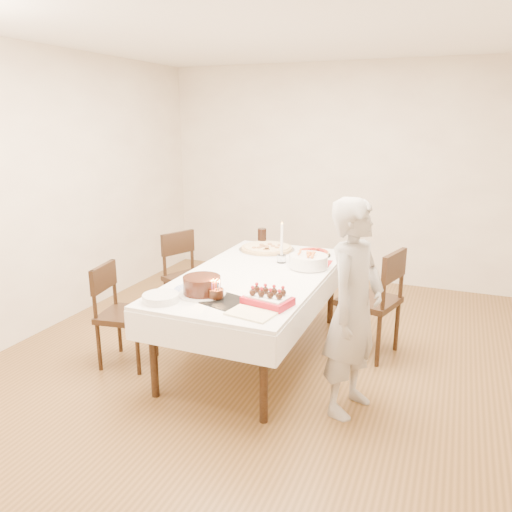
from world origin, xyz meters
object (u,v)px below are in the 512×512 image
at_px(chair_right_savory, 369,301).
at_px(pizza_white, 267,248).
at_px(chair_left_dessert, 126,315).
at_px(dining_table, 256,315).
at_px(pasta_bowl, 308,261).
at_px(person, 354,309).
at_px(layer_cake, 202,286).
at_px(birthday_cake, 216,289).
at_px(strawberry_box, 268,299).
at_px(pizza_pepperoni, 313,253).
at_px(chair_left_savory, 191,279).
at_px(cola_glass, 262,236).
at_px(taper_candle, 282,242).

relative_size(chair_right_savory, pizza_white, 1.73).
relative_size(chair_right_savory, chair_left_dessert, 1.11).
height_order(dining_table, pasta_bowl, pasta_bowl).
xyz_separation_m(person, layer_cake, (-1.13, -0.09, 0.05)).
distance_m(chair_right_savory, layer_cake, 1.54).
relative_size(chair_right_savory, layer_cake, 2.69).
xyz_separation_m(birthday_cake, strawberry_box, (0.39, 0.03, -0.04)).
bearing_deg(pizza_white, birthday_cake, -83.90).
bearing_deg(pizza_pepperoni, chair_left_dessert, -133.12).
height_order(chair_left_savory, person, person).
height_order(chair_left_savory, cola_glass, chair_left_savory).
distance_m(chair_right_savory, strawberry_box, 1.23).
bearing_deg(taper_candle, cola_glass, 126.17).
height_order(dining_table, person, person).
bearing_deg(taper_candle, chair_left_dessert, -136.97).
bearing_deg(cola_glass, person, -49.95).
relative_size(chair_right_savory, cola_glass, 5.72).
height_order(chair_left_dessert, cola_glass, cola_glass).
bearing_deg(pasta_bowl, chair_left_savory, 175.07).
distance_m(chair_left_savory, chair_left_dessert, 1.01).
bearing_deg(birthday_cake, dining_table, 86.47).
bearing_deg(strawberry_box, birthday_cake, -175.00).
relative_size(chair_left_dessert, birthday_cake, 6.73).
bearing_deg(person, chair_right_savory, 17.81).
relative_size(dining_table, person, 1.39).
distance_m(chair_left_savory, taper_candle, 1.10).
xyz_separation_m(chair_right_savory, person, (0.04, -0.96, 0.28)).
distance_m(chair_left_dessert, layer_cake, 0.86).
xyz_separation_m(cola_glass, strawberry_box, (0.68, -1.63, -0.04)).
height_order(chair_left_savory, taper_candle, taper_candle).
height_order(chair_left_dessert, pizza_white, chair_left_dessert).
relative_size(dining_table, taper_candle, 5.52).
bearing_deg(chair_right_savory, pizza_white, 177.76).
height_order(chair_left_dessert, taper_candle, taper_candle).
distance_m(person, birthday_cake, 1.00).
bearing_deg(chair_right_savory, layer_cake, -120.30).
bearing_deg(chair_right_savory, cola_glass, 171.13).
bearing_deg(chair_right_savory, pasta_bowl, -156.17).
bearing_deg(dining_table, chair_left_savory, 153.66).
relative_size(chair_left_dessert, strawberry_box, 2.62).
distance_m(chair_left_savory, pasta_bowl, 1.32).
relative_size(chair_left_savory, taper_candle, 2.38).
relative_size(pizza_pepperoni, taper_candle, 0.86).
height_order(chair_right_savory, strawberry_box, chair_right_savory).
bearing_deg(layer_cake, chair_left_savory, 123.66).
height_order(chair_left_savory, chair_left_dessert, chair_left_savory).
distance_m(chair_right_savory, taper_candle, 0.93).
bearing_deg(pasta_bowl, chair_right_savory, 8.03).
bearing_deg(strawberry_box, pasta_bowl, 89.26).
bearing_deg(person, taper_candle, 57.32).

